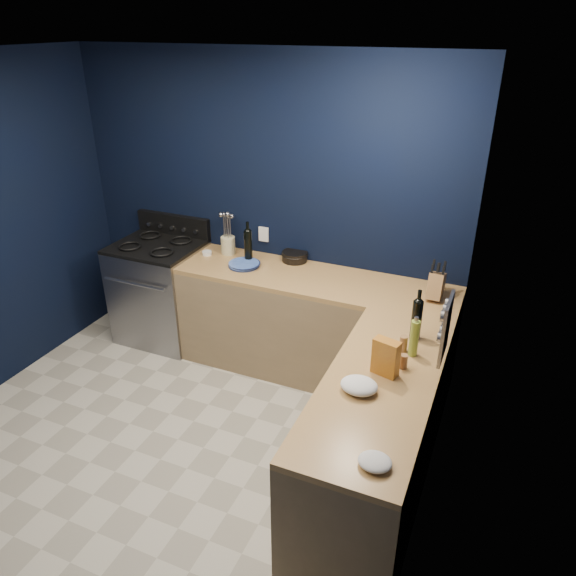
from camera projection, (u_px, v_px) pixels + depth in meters
The scene contains 27 objects.
floor at pixel (161, 460), 3.80m from camera, with size 3.50×3.50×0.02m, color #B8B2A1.
ceiling at pixel (103, 58), 2.63m from camera, with size 3.50×3.50×0.02m, color silver.
wall_back at pixel (264, 210), 4.66m from camera, with size 3.50×0.02×2.60m, color black.
wall_right at pixel (437, 363), 2.59m from camera, with size 0.02×3.50×2.60m, color black.
cab_back at pixel (314, 328), 4.57m from camera, with size 2.30×0.63×0.86m, color #8B714E.
top_back at pixel (315, 280), 4.37m from camera, with size 2.30×0.63×0.04m, color brown.
cab_right at pixel (374, 443), 3.33m from camera, with size 0.63×1.67×0.86m, color #8B714E.
top_right at pixel (379, 384), 3.13m from camera, with size 0.63×1.67×0.04m, color brown.
gas_range at pixel (161, 293), 5.08m from camera, with size 0.76×0.66×0.92m, color gray.
oven_door at pixel (141, 309), 4.83m from camera, with size 0.59×0.02×0.42m, color black.
cooktop at pixel (156, 246), 4.87m from camera, with size 0.76×0.66×0.03m, color black.
backguard at pixel (174, 225), 5.07m from camera, with size 0.76×0.06×0.20m, color black.
spice_panel at pixel (446, 329), 3.11m from camera, with size 0.02×0.28×0.38m, color gray.
wall_outlet at pixel (264, 234), 4.74m from camera, with size 0.09×0.02×0.13m, color white.
plate_stack at pixel (244, 265), 4.56m from camera, with size 0.26×0.26×0.03m, color #2E489E.
ramekin at pixel (207, 253), 4.78m from camera, with size 0.08×0.08×0.03m, color white.
utensil_crock at pixel (228, 245), 4.78m from camera, with size 0.13×0.13×0.16m, color beige.
wine_bottle_back at pixel (248, 246), 4.59m from camera, with size 0.07×0.07×0.28m, color black.
lemon_basket at pixel (295, 256), 4.65m from camera, with size 0.22×0.22×0.08m, color black.
knife_block at pixel (436, 286), 4.01m from camera, with size 0.11×0.18×0.20m, color brown.
wine_bottle_right at pixel (416, 320), 3.48m from camera, with size 0.07×0.07×0.27m, color black.
oil_bottle at pixel (414, 338), 3.31m from camera, with size 0.06×0.06×0.24m, color olive.
spice_jar_near at pixel (403, 344), 3.38m from camera, with size 0.05×0.05×0.11m, color olive.
spice_jar_far at pixel (404, 361), 3.22m from camera, with size 0.05×0.05×0.09m, color olive.
crouton_bag at pixel (386, 357), 3.14m from camera, with size 0.16×0.07×0.23m, color #A3371F.
towel_front at pixel (359, 386), 3.02m from camera, with size 0.21×0.18×0.07m, color white.
towel_end at pixel (375, 462), 2.52m from camera, with size 0.16×0.15×0.05m, color white.
Camera 1 is at (1.95, -2.26, 2.79)m, focal length 33.66 mm.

